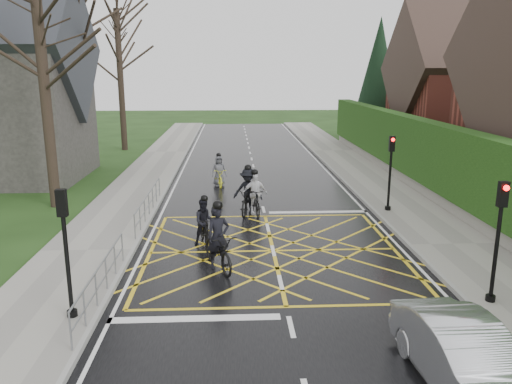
{
  "coord_description": "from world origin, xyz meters",
  "views": [
    {
      "loc": [
        -1.32,
        -15.37,
        5.75
      ],
      "look_at": [
        -0.42,
        2.86,
        1.3
      ],
      "focal_mm": 35.0,
      "sensor_mm": 36.0,
      "label": 1
    }
  ],
  "objects": [
    {
      "name": "ground",
      "position": [
        0.0,
        0.0,
        0.0
      ],
      "size": [
        120.0,
        120.0,
        0.0
      ],
      "primitive_type": "plane",
      "color": "black",
      "rests_on": "ground"
    },
    {
      "name": "road",
      "position": [
        0.0,
        0.0,
        0.01
      ],
      "size": [
        9.0,
        80.0,
        0.01
      ],
      "primitive_type": "cube",
      "color": "black",
      "rests_on": "ground"
    },
    {
      "name": "sidewalk_right",
      "position": [
        6.0,
        0.0,
        0.07
      ],
      "size": [
        3.0,
        80.0,
        0.15
      ],
      "primitive_type": "cube",
      "color": "gray",
      "rests_on": "ground"
    },
    {
      "name": "sidewalk_left",
      "position": [
        -6.0,
        0.0,
        0.07
      ],
      "size": [
        3.0,
        80.0,
        0.15
      ],
      "primitive_type": "cube",
      "color": "gray",
      "rests_on": "ground"
    },
    {
      "name": "stone_wall",
      "position": [
        7.75,
        6.0,
        0.35
      ],
      "size": [
        0.5,
        38.0,
        0.7
      ],
      "primitive_type": "cube",
      "color": "slate",
      "rests_on": "ground"
    },
    {
      "name": "hedge",
      "position": [
        7.75,
        6.0,
        2.1
      ],
      "size": [
        0.9,
        38.0,
        2.8
      ],
      "primitive_type": "cube",
      "color": "#16330E",
      "rests_on": "stone_wall"
    },
    {
      "name": "house_far",
      "position": [
        14.75,
        18.0,
        4.36
      ],
      "size": [
        9.8,
        8.8,
        10.3
      ],
      "color": "maroon",
      "rests_on": "ground"
    },
    {
      "name": "conifer",
      "position": [
        10.75,
        26.0,
        4.99
      ],
      "size": [
        4.6,
        4.6,
        10.0
      ],
      "color": "black",
      "rests_on": "ground"
    },
    {
      "name": "tree_near",
      "position": [
        -9.0,
        6.0,
        7.91
      ],
      "size": [
        9.24,
        9.24,
        11.44
      ],
      "color": "black",
      "rests_on": "ground"
    },
    {
      "name": "tree_mid",
      "position": [
        -10.0,
        14.0,
        8.63
      ],
      "size": [
        10.08,
        10.08,
        12.48
      ],
      "color": "black",
      "rests_on": "ground"
    },
    {
      "name": "tree_far",
      "position": [
        -9.3,
        22.0,
        7.19
      ],
      "size": [
        8.4,
        8.4,
        10.4
      ],
      "color": "black",
      "rests_on": "ground"
    },
    {
      "name": "railing_south",
      "position": [
        -4.65,
        -3.5,
        0.78
      ],
      "size": [
        0.05,
        5.04,
        1.03
      ],
      "color": "slate",
      "rests_on": "ground"
    },
    {
      "name": "railing_north",
      "position": [
        -4.65,
        4.0,
        0.79
      ],
      "size": [
        0.05,
        6.04,
        1.03
      ],
      "color": "slate",
      "rests_on": "ground"
    },
    {
      "name": "traffic_light_ne",
      "position": [
        5.1,
        4.2,
        1.66
      ],
      "size": [
        0.24,
        0.31,
        3.21
      ],
      "rotation": [
        0.0,
        0.0,
        3.14
      ],
      "color": "black",
      "rests_on": "ground"
    },
    {
      "name": "traffic_light_se",
      "position": [
        5.1,
        -4.2,
        1.66
      ],
      "size": [
        0.24,
        0.31,
        3.21
      ],
      "rotation": [
        0.0,
        0.0,
        3.14
      ],
      "color": "black",
      "rests_on": "ground"
    },
    {
      "name": "traffic_light_sw",
      "position": [
        -5.1,
        -4.5,
        1.66
      ],
      "size": [
        0.24,
        0.31,
        3.21
      ],
      "color": "black",
      "rests_on": "ground"
    },
    {
      "name": "cyclist_rear",
      "position": [
        -1.75,
        -1.35,
        0.67
      ],
      "size": [
        1.48,
        2.26,
        2.07
      ],
      "rotation": [
        0.0,
        0.0,
        0.38
      ],
      "color": "black",
      "rests_on": "ground"
    },
    {
      "name": "cyclist_back",
      "position": [
        -2.26,
        0.76,
        0.65
      ],
      "size": [
        0.89,
        1.78,
        1.72
      ],
      "rotation": [
        0.0,
        0.0,
        0.24
      ],
      "color": "black",
      "rests_on": "ground"
    },
    {
      "name": "cyclist_mid",
      "position": [
        -0.67,
        4.52,
        0.75
      ],
      "size": [
        1.34,
        2.21,
        2.04
      ],
      "rotation": [
        0.0,
        0.0,
        -0.24
      ],
      "color": "black",
      "rests_on": "ground"
    },
    {
      "name": "cyclist_front",
      "position": [
        -0.4,
        4.33,
        0.69
      ],
      "size": [
        1.07,
        1.94,
        1.88
      ],
      "rotation": [
        0.0,
        0.0,
        0.16
      ],
      "color": "black",
      "rests_on": "ground"
    },
    {
      "name": "cyclist_lead",
      "position": [
        -1.99,
        9.57,
        0.59
      ],
      "size": [
        0.92,
        1.84,
        1.71
      ],
      "rotation": [
        0.0,
        0.0,
        0.18
      ],
      "color": "#CED019",
      "rests_on": "ground"
    },
    {
      "name": "car",
      "position": [
        2.89,
        -7.49,
        0.65
      ],
      "size": [
        1.67,
        4.05,
        1.31
      ],
      "primitive_type": "imported",
      "rotation": [
        0.0,
        0.0,
        0.07
      ],
      "color": "silver",
      "rests_on": "ground"
    }
  ]
}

